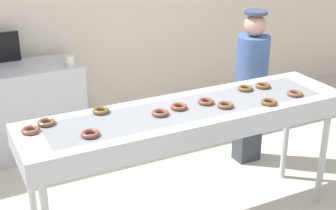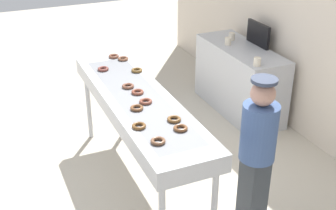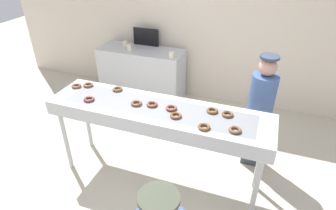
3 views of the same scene
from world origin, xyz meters
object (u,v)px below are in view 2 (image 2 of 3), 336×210
chocolate_donut_5 (158,141)px  chocolate_donut_0 (137,70)px  paper_cup_0 (232,36)px  chocolate_donut_9 (138,92)px  chocolate_donut_1 (146,101)px  chocolate_donut_4 (139,126)px  chocolate_donut_3 (181,128)px  chocolate_donut_8 (128,86)px  chocolate_donut_11 (137,108)px  fryer_conveyor (138,105)px  chocolate_donut_7 (123,59)px  worker_baker (257,151)px  chocolate_donut_10 (174,119)px  paper_cup_2 (257,62)px  menu_display (258,34)px  paper_cup_1 (228,41)px  chocolate_donut_2 (103,69)px  chocolate_donut_6 (114,56)px  prep_counter (239,79)px

chocolate_donut_5 → chocolate_donut_0: bearing=166.4°
paper_cup_0 → chocolate_donut_9: bearing=-54.9°
chocolate_donut_5 → chocolate_donut_1: bearing=166.8°
chocolate_donut_0 → chocolate_donut_4: bearing=-19.3°
chocolate_donut_3 → chocolate_donut_8: same height
chocolate_donut_11 → paper_cup_0: 2.62m
fryer_conveyor → chocolate_donut_9: size_ratio=20.40×
chocolate_donut_0 → chocolate_donut_9: 0.58m
chocolate_donut_9 → chocolate_donut_11: same height
chocolate_donut_7 → worker_baker: bearing=13.6°
chocolate_donut_4 → chocolate_donut_5: size_ratio=1.00×
worker_baker → paper_cup_0: (-2.49, 1.22, 0.14)m
chocolate_donut_3 → paper_cup_0: chocolate_donut_3 is taller
chocolate_donut_10 → chocolate_donut_11: same height
chocolate_donut_1 → paper_cup_2: chocolate_donut_1 is taller
fryer_conveyor → chocolate_donut_7: (-1.03, 0.19, 0.11)m
paper_cup_0 → paper_cup_2: (0.97, -0.22, 0.00)m
paper_cup_2 → chocolate_donut_5: bearing=-54.5°
chocolate_donut_11 → menu_display: size_ratio=0.26×
fryer_conveyor → chocolate_donut_9: 0.13m
chocolate_donut_0 → paper_cup_2: bearing=83.0°
chocolate_donut_1 → chocolate_donut_3: size_ratio=1.00×
chocolate_donut_7 → paper_cup_1: (-0.22, 1.58, -0.06)m
paper_cup_0 → worker_baker: bearing=-26.1°
fryer_conveyor → chocolate_donut_11: 0.29m
chocolate_donut_2 → menu_display: size_ratio=0.26×
chocolate_donut_2 → chocolate_donut_5: size_ratio=1.00×
chocolate_donut_6 → prep_counter: size_ratio=0.08×
chocolate_donut_7 → worker_baker: size_ratio=0.08×
chocolate_donut_0 → prep_counter: bearing=105.5°
chocolate_donut_0 → paper_cup_2: chocolate_donut_0 is taller
chocolate_donut_1 → paper_cup_1: bearing=128.8°
chocolate_donut_11 → paper_cup_2: chocolate_donut_11 is taller
chocolate_donut_8 → chocolate_donut_9: same height
chocolate_donut_0 → chocolate_donut_10: bearing=-4.2°
chocolate_donut_10 → paper_cup_1: bearing=138.3°
chocolate_donut_1 → chocolate_donut_3: bearing=8.3°
chocolate_donut_9 → worker_baker: size_ratio=0.08×
chocolate_donut_0 → menu_display: menu_display is taller
chocolate_donut_0 → chocolate_donut_9: same height
fryer_conveyor → paper_cup_1: 2.16m
chocolate_donut_7 → paper_cup_2: 1.62m
chocolate_donut_1 → chocolate_donut_2: size_ratio=1.00×
chocolate_donut_4 → paper_cup_0: (-1.99, 2.13, -0.06)m
chocolate_donut_1 → chocolate_donut_6: bearing=176.1°
chocolate_donut_9 → paper_cup_0: (-1.33, 1.90, -0.06)m
chocolate_donut_7 → chocolate_donut_11: same height
chocolate_donut_9 → chocolate_donut_4: bearing=-19.1°
chocolate_donut_8 → menu_display: size_ratio=0.26×
chocolate_donut_4 → menu_display: (-1.67, 2.34, 0.04)m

